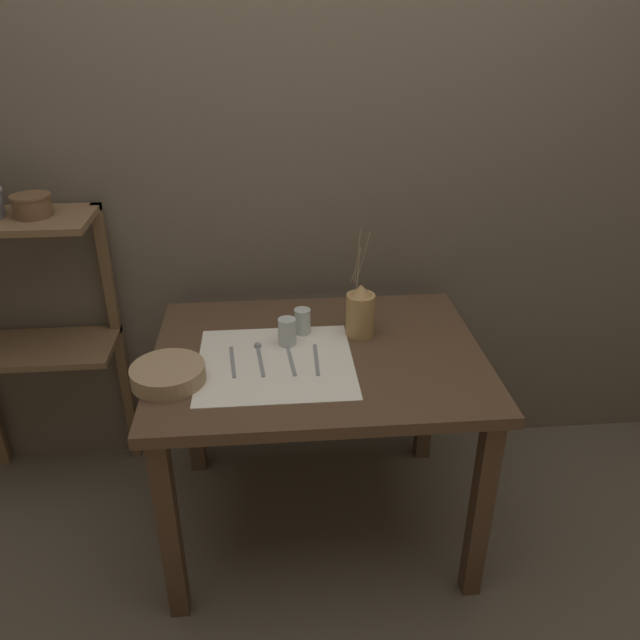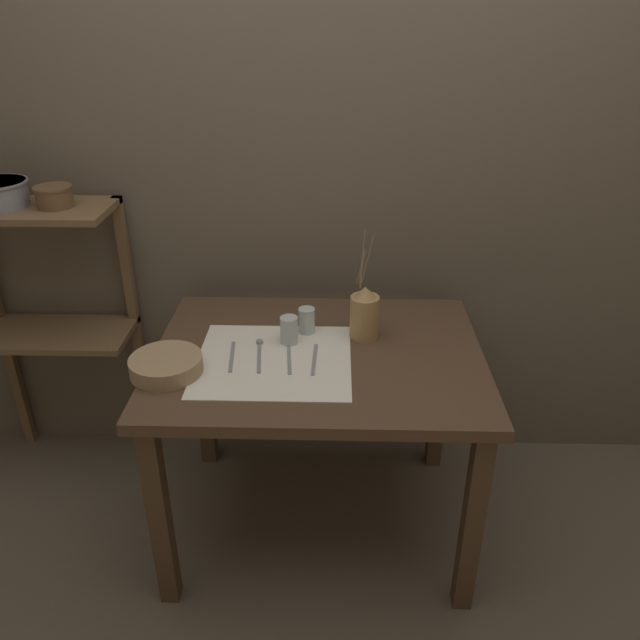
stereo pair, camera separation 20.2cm
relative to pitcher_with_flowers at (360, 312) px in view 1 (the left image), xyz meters
The scene contains 14 objects.
ground_plane 0.87m from the pitcher_with_flowers, 144.50° to the right, with size 12.00×12.00×0.00m, color brown.
stone_wall_back 0.57m from the pitcher_with_flowers, 110.33° to the left, with size 7.00×0.06×2.40m.
wooden_table 0.27m from the pitcher_with_flowers, 144.50° to the right, with size 1.10×0.84×0.76m.
wooden_shelf_unit 1.23m from the pitcher_with_flowers, 168.17° to the left, with size 0.60×0.30×1.15m.
linen_cloth 0.35m from the pitcher_with_flowers, 150.32° to the right, with size 0.50×0.47×0.00m.
pitcher_with_flowers is the anchor object (origin of this frame).
wooden_bowl 0.68m from the pitcher_with_flowers, 158.12° to the right, with size 0.23×0.23×0.05m.
glass_tumbler_near 0.26m from the pitcher_with_flowers, 168.42° to the right, with size 0.06×0.06×0.09m.
glass_tumbler_far 0.21m from the pitcher_with_flowers, behind, with size 0.06×0.06×0.09m.
fork_outer 0.47m from the pitcher_with_flowers, 160.18° to the right, with size 0.03×0.19×0.00m.
spoon_outer 0.38m from the pitcher_with_flowers, 163.83° to the right, with size 0.04×0.20×0.02m.
fork_inner 0.31m from the pitcher_with_flowers, 146.61° to the right, with size 0.03×0.19×0.00m.
knife_center 0.25m from the pitcher_with_flowers, 134.80° to the right, with size 0.02×0.19×0.00m.
metal_pot_small 1.17m from the pitcher_with_flowers, 168.72° to the left, with size 0.13×0.13×0.07m.
Camera 1 is at (-0.15, -1.79, 1.81)m, focal length 35.00 mm.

